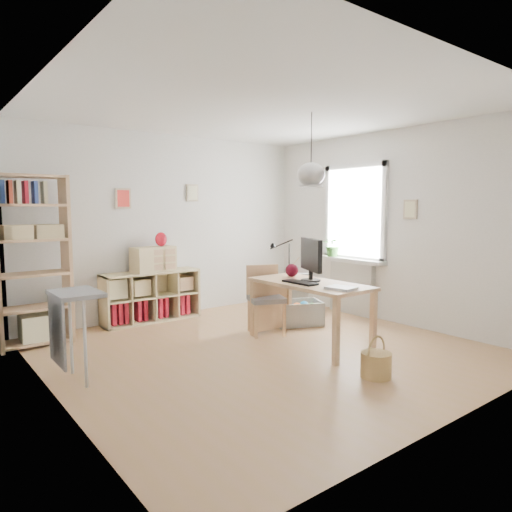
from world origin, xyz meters
TOP-DOWN VIEW (x-y plane):
  - ground at (0.00, 0.00)m, footprint 4.50×4.50m
  - room_shell at (0.55, -0.15)m, footprint 4.50×4.50m
  - window_unit at (2.23, 0.60)m, footprint 0.07×1.16m
  - radiator at (2.19, 0.60)m, footprint 0.10×0.80m
  - windowsill at (2.14, 0.60)m, footprint 0.22×1.20m
  - desk at (0.55, -0.15)m, footprint 0.70×1.50m
  - cube_shelf at (-0.47, 2.08)m, footprint 1.40×0.38m
  - tall_bookshelf at (-2.04, 1.80)m, footprint 0.80×0.38m
  - side_table at (-2.04, 0.35)m, footprint 0.40×0.55m
  - chair at (0.46, 0.57)m, footprint 0.56×0.56m
  - wicker_basket at (0.31, -1.31)m, footprint 0.30×0.29m
  - storage_chest at (1.12, 0.68)m, footprint 0.87×0.91m
  - monitor at (0.60, -0.11)m, footprint 0.29×0.55m
  - keyboard at (0.39, -0.15)m, footprint 0.17×0.45m
  - task_lamp at (0.61, 0.44)m, footprint 0.41×0.15m
  - yarn_ball at (0.67, 0.30)m, footprint 0.16×0.16m
  - paper_tray at (0.47, -0.71)m, footprint 0.28×0.33m
  - drawer_chest at (-0.41, 2.04)m, footprint 0.65×0.36m
  - red_vase at (-0.28, 2.04)m, footprint 0.17×0.17m
  - potted_plant at (2.12, 0.95)m, footprint 0.40×0.38m

SIDE VIEW (x-z plane):
  - ground at x=0.00m, z-range 0.00..0.00m
  - wicker_basket at x=0.31m, z-range -0.07..0.34m
  - storage_chest at x=1.12m, z-range -0.12..0.56m
  - cube_shelf at x=-0.47m, z-range -0.06..0.66m
  - radiator at x=2.19m, z-range 0.00..0.80m
  - chair at x=0.46m, z-range 0.06..0.94m
  - desk at x=0.55m, z-range 0.28..1.03m
  - side_table at x=-2.04m, z-range 0.24..1.09m
  - keyboard at x=0.39m, z-range 0.75..0.77m
  - paper_tray at x=0.47m, z-range 0.75..0.78m
  - windowsill at x=2.14m, z-range 0.80..0.86m
  - yarn_ball at x=0.67m, z-range 0.75..0.91m
  - drawer_chest at x=-0.41m, z-range 0.72..1.07m
  - monitor at x=0.60m, z-range 0.78..1.29m
  - potted_plant at x=2.12m, z-range 0.86..1.22m
  - task_lamp at x=0.61m, z-range 0.83..1.26m
  - tall_bookshelf at x=-2.04m, z-range 0.09..2.09m
  - red_vase at x=-0.28m, z-range 1.07..1.27m
  - window_unit at x=2.23m, z-range 0.82..2.28m
  - room_shell at x=0.55m, z-range -0.25..4.25m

